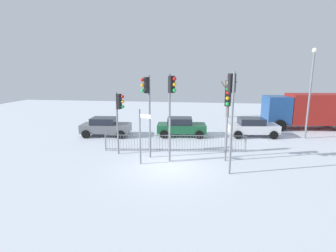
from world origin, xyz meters
TOP-DOWN VIEW (x-y plane):
  - ground_plane at (0.00, 0.00)m, footprint 60.00×60.00m
  - traffic_light_foreground_left at (-3.31, 1.92)m, footprint 0.56×0.36m
  - traffic_light_foreground_right at (3.03, 1.43)m, footprint 0.35×0.57m
  - traffic_light_rear_left at (-0.02, 0.97)m, footprint 0.47×0.46m
  - traffic_light_rear_right at (3.05, -0.29)m, footprint 0.42×0.52m
  - traffic_light_mid_right at (-1.47, 1.48)m, footprint 0.49×0.44m
  - direction_sign_post at (-1.59, 0.34)m, footprint 0.74×0.33m
  - pedestrian_guard_railing at (-0.03, 2.96)m, footprint 9.01×1.06m
  - car_white_far at (5.55, 7.77)m, footprint 3.98×2.31m
  - car_grey_mid at (-5.97, 6.30)m, footprint 3.94×2.22m
  - car_green_trailing at (-0.02, 7.12)m, footprint 3.95×2.23m
  - delivery_truck at (10.71, 11.39)m, footprint 7.24×3.29m
  - street_lamp at (9.50, 7.70)m, footprint 0.36×0.36m
  - bare_tree_left at (4.31, 16.69)m, footprint 1.78×1.78m

SIDE VIEW (x-z plane):
  - ground_plane at x=0.00m, z-range 0.00..0.00m
  - pedestrian_guard_railing at x=-0.03m, z-range 0.02..1.09m
  - car_white_far at x=5.55m, z-range 0.03..1.50m
  - car_grey_mid at x=-5.97m, z-range 0.03..1.50m
  - car_green_trailing at x=-0.02m, z-range 0.03..1.50m
  - direction_sign_post at x=-1.59m, z-range 0.19..3.26m
  - delivery_truck at x=10.71m, z-range 0.19..3.29m
  - bare_tree_left at x=4.31m, z-range 0.17..4.31m
  - traffic_light_foreground_left at x=-3.31m, z-range 0.89..4.73m
  - traffic_light_foreground_right at x=3.03m, z-range 0.98..5.17m
  - traffic_light_mid_right at x=-1.47m, z-range 1.12..5.96m
  - traffic_light_rear_left at x=-0.02m, z-range 1.14..6.05m
  - traffic_light_rear_right at x=3.05m, z-range 1.16..6.23m
  - street_lamp at x=9.50m, z-range 0.75..7.46m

